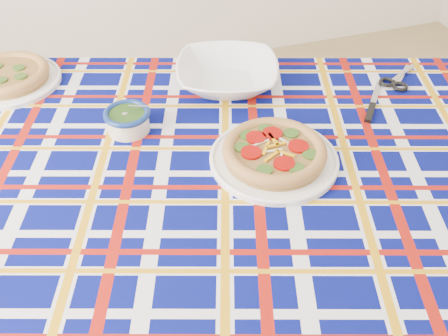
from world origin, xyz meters
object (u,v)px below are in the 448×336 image
object	(u,v)px
dining_table	(196,184)
serving_bowl	(227,75)
main_focaccia_plate	(274,152)
pesto_bowl	(127,119)

from	to	relation	value
dining_table	serving_bowl	bearing A→B (deg)	76.87
main_focaccia_plate	serving_bowl	size ratio (longest dim) A/B	1.09
pesto_bowl	serving_bowl	world-z (taller)	same
main_focaccia_plate	serving_bowl	distance (m)	0.38
pesto_bowl	main_focaccia_plate	bearing A→B (deg)	-37.30
main_focaccia_plate	pesto_bowl	distance (m)	0.41
serving_bowl	pesto_bowl	bearing A→B (deg)	-157.89
dining_table	pesto_bowl	size ratio (longest dim) A/B	15.19
main_focaccia_plate	serving_bowl	xyz separation A→B (m)	(0.00, 0.38, 0.01)
main_focaccia_plate	dining_table	bearing A→B (deg)	160.93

